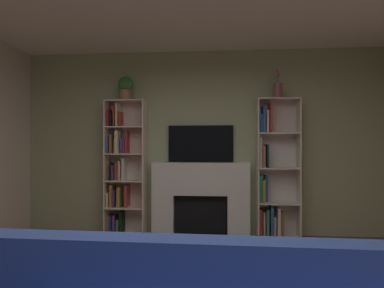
% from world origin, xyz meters
% --- Properties ---
extents(wall_back_accent, '(5.51, 0.06, 2.75)m').
position_xyz_m(wall_back_accent, '(0.00, 2.67, 1.37)').
color(wall_back_accent, '#9FAA7F').
rests_on(wall_back_accent, ground_plane).
extents(fireplace, '(1.54, 0.48, 1.07)m').
position_xyz_m(fireplace, '(0.00, 2.54, 0.55)').
color(fireplace, silver).
rests_on(fireplace, ground_plane).
extents(tv, '(0.97, 0.06, 0.54)m').
position_xyz_m(tv, '(0.00, 2.61, 1.35)').
color(tv, black).
rests_on(tv, fireplace).
extents(bookshelf_left, '(0.59, 0.28, 1.99)m').
position_xyz_m(bookshelf_left, '(-1.18, 2.53, 0.95)').
color(bookshelf_left, beige).
rests_on(bookshelf_left, ground_plane).
extents(bookshelf_right, '(0.59, 0.29, 1.99)m').
position_xyz_m(bookshelf_right, '(1.05, 2.53, 0.92)').
color(bookshelf_right, silver).
rests_on(bookshelf_right, ground_plane).
extents(potted_plant, '(0.22, 0.22, 0.36)m').
position_xyz_m(potted_plant, '(-1.11, 2.49, 2.19)').
color(potted_plant, '#AA6C4E').
rests_on(potted_plant, bookshelf_left).
extents(vase_with_flowers, '(0.12, 0.12, 0.42)m').
position_xyz_m(vase_with_flowers, '(1.11, 2.49, 2.13)').
color(vase_with_flowers, '#8B474F').
rests_on(vase_with_flowers, bookshelf_right).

